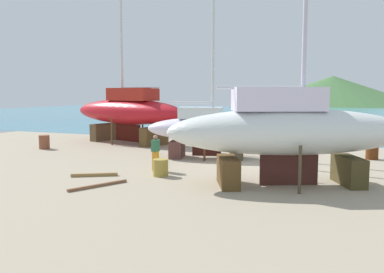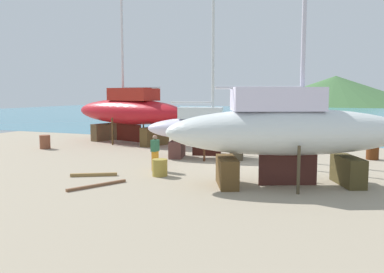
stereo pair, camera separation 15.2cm
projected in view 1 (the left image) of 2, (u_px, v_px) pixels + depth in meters
name	position (u px, v px, depth m)	size (l,w,h in m)	color
ground_plane	(212.00, 171.00, 19.26)	(47.53, 47.53, 0.00)	gray
sea_water	(315.00, 116.00, 63.83)	(135.94, 73.01, 0.01)	teal
headland_hill	(332.00, 102.00, 157.78)	(112.81, 112.81, 19.63)	#416B3B
sailboat_far_slipway	(206.00, 129.00, 23.01)	(7.05, 3.61, 11.45)	#453B2B
sailboat_large_starboard	(289.00, 130.00, 16.21)	(9.92, 6.41, 15.27)	#42391D
sailboat_small_center	(128.00, 111.00, 29.83)	(10.69, 5.38, 18.07)	brown
worker	(156.00, 152.00, 19.39)	(0.25, 0.45, 1.69)	orange
barrel_tar_black	(372.00, 152.00, 22.70)	(0.66, 0.66, 0.86)	#542910
barrel_tipped_center	(44.00, 142.00, 26.89)	(0.67, 0.67, 0.90)	brown
barrel_ochre	(161.00, 168.00, 18.17)	(0.67, 0.67, 0.75)	olive
timber_short_cross	(98.00, 185.00, 16.13)	(2.59, 0.12, 0.11)	brown
timber_long_aft	(94.00, 175.00, 18.13)	(2.02, 0.16, 0.14)	olive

